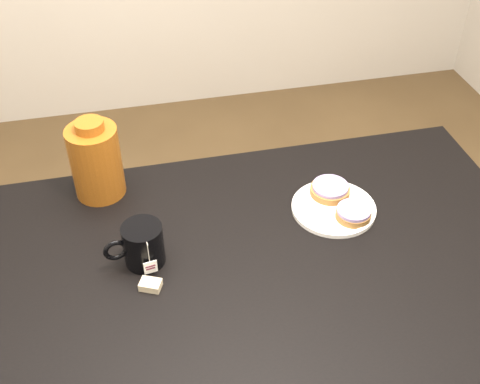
# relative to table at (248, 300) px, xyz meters

# --- Properties ---
(table) EXTENTS (1.40, 0.90, 0.75)m
(table) POSITION_rel_table_xyz_m (0.00, 0.00, 0.00)
(table) COLOR black
(table) RESTS_ON ground_plane
(plate) EXTENTS (0.21, 0.21, 0.02)m
(plate) POSITION_rel_table_xyz_m (0.26, 0.17, 0.09)
(plate) COLOR white
(plate) RESTS_ON table
(bagel_back) EXTENTS (0.13, 0.13, 0.03)m
(bagel_back) POSITION_rel_table_xyz_m (0.26, 0.22, 0.11)
(bagel_back) COLOR brown
(bagel_back) RESTS_ON plate
(bagel_front) EXTENTS (0.11, 0.11, 0.03)m
(bagel_front) POSITION_rel_table_xyz_m (0.29, 0.12, 0.11)
(bagel_front) COLOR brown
(bagel_front) RESTS_ON plate
(mug) EXTENTS (0.14, 0.10, 0.10)m
(mug) POSITION_rel_table_xyz_m (-0.22, 0.10, 0.13)
(mug) COLOR black
(mug) RESTS_ON table
(teabag_pouch) EXTENTS (0.05, 0.05, 0.02)m
(teabag_pouch) POSITION_rel_table_xyz_m (-0.21, 0.01, 0.09)
(teabag_pouch) COLOR #C6B793
(teabag_pouch) RESTS_ON table
(bagel_package) EXTENTS (0.15, 0.15, 0.21)m
(bagel_package) POSITION_rel_table_xyz_m (-0.30, 0.37, 0.18)
(bagel_package) COLOR #66300D
(bagel_package) RESTS_ON table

